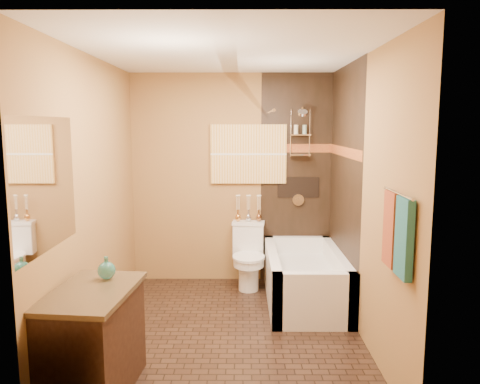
{
  "coord_description": "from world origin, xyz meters",
  "views": [
    {
      "loc": [
        0.13,
        -4.09,
        1.89
      ],
      "look_at": [
        0.1,
        0.4,
        1.25
      ],
      "focal_mm": 35.0,
      "sensor_mm": 36.0,
      "label": 1
    }
  ],
  "objects_px": {
    "sunset_painting": "(249,154)",
    "toilet": "(249,255)",
    "vanity": "(93,342)",
    "bathtub": "(305,282)"
  },
  "relations": [
    {
      "from": "sunset_painting",
      "to": "vanity",
      "type": "height_order",
      "value": "sunset_painting"
    },
    {
      "from": "sunset_painting",
      "to": "toilet",
      "type": "height_order",
      "value": "sunset_painting"
    },
    {
      "from": "sunset_painting",
      "to": "bathtub",
      "type": "xyz_separation_m",
      "value": [
        0.6,
        -0.73,
        -1.33
      ]
    },
    {
      "from": "bathtub",
      "to": "toilet",
      "type": "distance_m",
      "value": 0.78
    },
    {
      "from": "toilet",
      "to": "vanity",
      "type": "bearing_deg",
      "value": -110.93
    },
    {
      "from": "vanity",
      "to": "bathtub",
      "type": "bearing_deg",
      "value": 50.78
    },
    {
      "from": "toilet",
      "to": "vanity",
      "type": "relative_size",
      "value": 0.82
    },
    {
      "from": "toilet",
      "to": "vanity",
      "type": "height_order",
      "value": "vanity"
    },
    {
      "from": "toilet",
      "to": "sunset_painting",
      "type": "bearing_deg",
      "value": 96.0
    },
    {
      "from": "sunset_painting",
      "to": "bathtub",
      "type": "bearing_deg",
      "value": -50.39
    }
  ]
}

